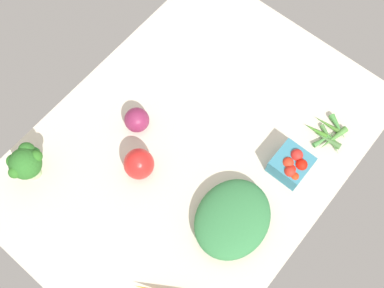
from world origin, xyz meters
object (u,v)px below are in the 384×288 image
broccoli_head (26,162)px  red_onion_near_basket (137,120)px  berry_basket (292,164)px  okra_pile (329,135)px  bell_pepper_red (139,164)px  leafy_greens_clump (233,219)px

broccoli_head → red_onion_near_basket: broccoli_head is taller
berry_basket → red_onion_near_basket: berry_basket is taller
okra_pile → red_onion_near_basket: (-31.48, 43.00, 2.65)cm
berry_basket → bell_pepper_red: bearing=130.1°
broccoli_head → okra_pile: bearing=-42.8°
okra_pile → bell_pepper_red: size_ratio=1.37×
red_onion_near_basket → leafy_greens_clump: red_onion_near_basket is taller
red_onion_near_basket → berry_basket: bearing=-67.6°
okra_pile → leafy_greens_clump: leafy_greens_clump is taller
okra_pile → leafy_greens_clump: size_ratio=0.57×
bell_pepper_red → okra_pile: bearing=-39.5°
broccoli_head → okra_pile: (59.44, -55.09, -6.73)cm
broccoli_head → red_onion_near_basket: bearing=-23.4°
bell_pepper_red → leafy_greens_clump: bearing=-80.6°
berry_basket → red_onion_near_basket: bearing=112.4°
berry_basket → okra_pile: size_ratio=0.74×
broccoli_head → berry_basket: broccoli_head is taller
berry_basket → okra_pile: bearing=-11.0°
berry_basket → leafy_greens_clump: 21.50cm
bell_pepper_red → red_onion_near_basket: bearing=45.3°
bell_pepper_red → leafy_greens_clump: size_ratio=0.42×
berry_basket → leafy_greens_clump: (-21.27, 3.13, -0.38)cm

